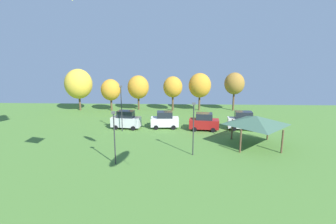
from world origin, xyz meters
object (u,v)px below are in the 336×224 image
object	(u,v)px
parked_car_leftmost	(126,120)
treeline_tree_5	(234,84)
parked_car_rightmost_in_row	(243,121)
treeline_tree_3	(173,87)
parked_car_third_from_left	(204,122)
light_post_1	(114,134)
light_post_2	(193,126)
parked_car_second_from_left	(165,120)
light_post_0	(121,106)
treeline_tree_4	(200,85)
treeline_tree_0	(78,84)
park_pavilion	(256,120)
treeline_tree_2	(138,87)
treeline_tree_1	(111,90)

from	to	relation	value
parked_car_leftmost	treeline_tree_5	bearing A→B (deg)	42.73
parked_car_rightmost_in_row	treeline_tree_3	bearing A→B (deg)	133.07
parked_car_third_from_left	light_post_1	size ratio (longest dim) A/B	0.81
treeline_tree_3	treeline_tree_5	distance (m)	11.63
light_post_2	treeline_tree_3	world-z (taller)	treeline_tree_3
parked_car_second_from_left	light_post_2	bearing A→B (deg)	-74.09
parked_car_second_from_left	light_post_1	xyz separation A→B (m)	(-4.19, -13.04, 1.82)
light_post_0	treeline_tree_4	distance (m)	18.80
treeline_tree_0	park_pavilion	bearing A→B (deg)	-34.27
light_post_1	treeline_tree_2	distance (m)	26.09
parked_car_rightmost_in_row	light_post_0	bearing A→B (deg)	-171.03
parked_car_rightmost_in_row	treeline_tree_2	size ratio (longest dim) A/B	0.66
parked_car_rightmost_in_row	treeline_tree_4	world-z (taller)	treeline_tree_4
treeline_tree_2	treeline_tree_5	distance (m)	18.27
light_post_2	treeline_tree_1	size ratio (longest dim) A/B	0.95
park_pavilion	treeline_tree_0	bearing A→B (deg)	145.73
parked_car_third_from_left	treeline_tree_2	bearing A→B (deg)	135.01
parked_car_third_from_left	light_post_0	size ratio (longest dim) A/B	0.67
light_post_0	treeline_tree_3	xyz separation A→B (m)	(6.78, 14.20, 0.90)
parked_car_rightmost_in_row	light_post_2	world-z (taller)	light_post_2
parked_car_leftmost	park_pavilion	size ratio (longest dim) A/B	0.73
parked_car_leftmost	treeline_tree_3	size ratio (longest dim) A/B	0.66
parked_car_leftmost	treeline_tree_4	distance (m)	17.89
treeline_tree_1	treeline_tree_3	xyz separation A→B (m)	(11.74, 0.51, 0.54)
parked_car_second_from_left	treeline_tree_2	size ratio (longest dim) A/B	0.62
parked_car_rightmost_in_row	treeline_tree_1	size ratio (longest dim) A/B	0.73
parked_car_rightmost_in_row	treeline_tree_2	xyz separation A→B (m)	(-16.94, 13.37, 3.09)
light_post_1	parked_car_second_from_left	bearing A→B (deg)	72.20
parked_car_rightmost_in_row	treeline_tree_5	xyz separation A→B (m)	(1.32, 13.26, 3.87)
parked_car_second_from_left	light_post_1	world-z (taller)	light_post_1
parked_car_third_from_left	light_post_2	xyz separation A→B (m)	(-2.06, -9.45, 2.03)
treeline_tree_1	treeline_tree_4	size ratio (longest dim) A/B	0.84
parked_car_second_from_left	treeline_tree_5	bearing A→B (deg)	42.97
treeline_tree_0	treeline_tree_2	world-z (taller)	treeline_tree_0
parked_car_second_from_left	treeline_tree_1	bearing A→B (deg)	129.56
treeline_tree_5	treeline_tree_1	bearing A→B (deg)	-177.60
light_post_1	treeline_tree_1	world-z (taller)	treeline_tree_1
parked_car_leftmost	parked_car_third_from_left	bearing A→B (deg)	3.76
treeline_tree_2	light_post_1	bearing A→B (deg)	-86.56
light_post_0	treeline_tree_1	world-z (taller)	light_post_0
treeline_tree_3	treeline_tree_4	world-z (taller)	treeline_tree_4
park_pavilion	treeline_tree_2	distance (m)	26.19
light_post_2	treeline_tree_1	world-z (taller)	treeline_tree_1
park_pavilion	treeline_tree_1	bearing A→B (deg)	138.94
parked_car_third_from_left	treeline_tree_4	world-z (taller)	treeline_tree_4
parked_car_leftmost	treeline_tree_4	world-z (taller)	treeline_tree_4
treeline_tree_0	treeline_tree_3	distance (m)	17.87
parked_car_second_from_left	treeline_tree_1	distance (m)	16.32
light_post_0	light_post_2	bearing A→B (deg)	-42.43
light_post_0	treeline_tree_3	size ratio (longest dim) A/B	0.98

